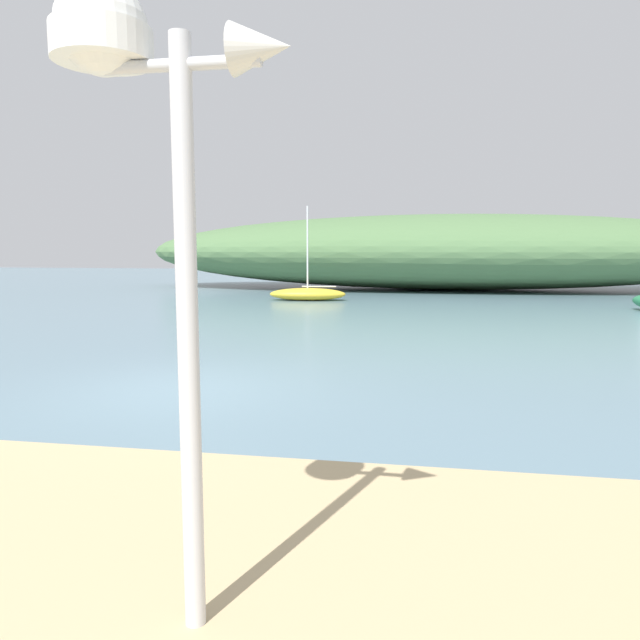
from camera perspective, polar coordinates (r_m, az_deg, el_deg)
The scene contains 4 objects.
ground_plane at distance 10.41m, azimuth -13.19°, elevation -6.56°, with size 120.00×120.00×0.00m, color slate.
distant_hill at distance 36.11m, azimuth 12.45°, elevation 6.52°, with size 37.28×11.28×4.47m, color #517547.
mast_structure at distance 3.50m, azimuth -17.63°, elevation 19.97°, with size 1.31×0.54×3.62m.
sailboat_off_point at distance 27.46m, azimuth -1.22°, elevation 2.58°, with size 3.69×1.60×4.39m.
Camera 1 is at (4.02, -9.30, 2.40)m, focal length 32.76 mm.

